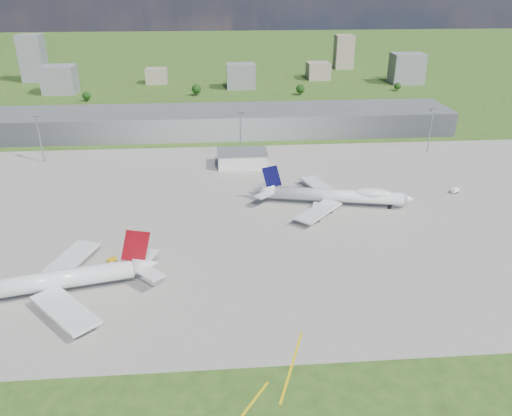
{
  "coord_description": "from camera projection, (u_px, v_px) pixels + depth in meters",
  "views": [
    {
      "loc": [
        -2.64,
        -156.73,
        94.24
      ],
      "look_at": [
        11.72,
        25.83,
        9.0
      ],
      "focal_mm": 35.0,
      "sensor_mm": 36.0,
      "label": 1
    }
  ],
  "objects": [
    {
      "name": "ground",
      "position": [
        222.0,
        139.0,
        317.18
      ],
      "size": [
        1400.0,
        1400.0,
        0.0
      ],
      "primitive_type": "plane",
      "color": "#2F4917",
      "rests_on": "ground"
    },
    {
      "name": "apron",
      "position": [
        250.0,
        213.0,
        218.46
      ],
      "size": [
        360.0,
        190.0,
        0.08
      ],
      "primitive_type": "cube",
      "color": "gray",
      "rests_on": "ground"
    },
    {
      "name": "terminal",
      "position": [
        222.0,
        122.0,
        327.58
      ],
      "size": [
        300.0,
        42.0,
        15.0
      ],
      "primitive_type": "cube",
      "color": "gray",
      "rests_on": "ground"
    },
    {
      "name": "ops_building",
      "position": [
        242.0,
        159.0,
        271.02
      ],
      "size": [
        26.0,
        16.0,
        8.0
      ],
      "primitive_type": "cube",
      "color": "silver",
      "rests_on": "ground"
    },
    {
      "name": "mast_west",
      "position": [
        39.0,
        131.0,
        270.97
      ],
      "size": [
        3.5,
        2.0,
        25.9
      ],
      "color": "gray",
      "rests_on": "ground"
    },
    {
      "name": "mast_center",
      "position": [
        240.0,
        127.0,
        278.79
      ],
      "size": [
        3.5,
        2.0,
        25.9
      ],
      "color": "gray",
      "rests_on": "ground"
    },
    {
      "name": "mast_east",
      "position": [
        431.0,
        123.0,
        286.61
      ],
      "size": [
        3.5,
        2.0,
        25.9
      ],
      "color": "gray",
      "rests_on": "ground"
    },
    {
      "name": "airliner_red_twin",
      "position": [
        47.0,
        282.0,
        159.5
      ],
      "size": [
        73.23,
        56.25,
        20.25
      ],
      "rotation": [
        0.0,
        0.0,
        3.35
      ],
      "color": "silver",
      "rests_on": "ground"
    },
    {
      "name": "airliner_blue_quad",
      "position": [
        338.0,
        196.0,
        223.32
      ],
      "size": [
        68.82,
        53.21,
        18.11
      ],
      "rotation": [
        0.0,
        0.0,
        -0.21
      ],
      "color": "silver",
      "rests_on": "ground"
    },
    {
      "name": "tug_yellow",
      "position": [
        112.0,
        261.0,
        180.37
      ],
      "size": [
        3.63,
        3.7,
        1.67
      ],
      "rotation": [
        0.0,
        0.0,
        0.82
      ],
      "color": "#CC9C0C",
      "rests_on": "ground"
    },
    {
      "name": "van_white_near",
      "position": [
        315.0,
        207.0,
        221.84
      ],
      "size": [
        3.32,
        4.97,
        2.36
      ],
      "rotation": [
        0.0,
        0.0,
        1.26
      ],
      "color": "silver",
      "rests_on": "ground"
    },
    {
      "name": "van_white_far",
      "position": [
        455.0,
        191.0,
        238.32
      ],
      "size": [
        4.72,
        4.14,
        2.28
      ],
      "rotation": [
        0.0,
        0.0,
        0.61
      ],
      "color": "white",
      "rests_on": "ground"
    },
    {
      "name": "bldg_w",
      "position": [
        60.0,
        79.0,
        437.74
      ],
      "size": [
        28.0,
        22.0,
        24.0
      ],
      "primitive_type": "cube",
      "color": "slate",
      "rests_on": "ground"
    },
    {
      "name": "bldg_cw",
      "position": [
        157.0,
        76.0,
        481.69
      ],
      "size": [
        20.0,
        18.0,
        14.0
      ],
      "primitive_type": "cube",
      "color": "gray",
      "rests_on": "ground"
    },
    {
      "name": "bldg_c",
      "position": [
        241.0,
        76.0,
        458.57
      ],
      "size": [
        26.0,
        20.0,
        22.0
      ],
      "primitive_type": "cube",
      "color": "slate",
      "rests_on": "ground"
    },
    {
      "name": "bldg_ce",
      "position": [
        318.0,
        71.0,
        501.68
      ],
      "size": [
        22.0,
        24.0,
        16.0
      ],
      "primitive_type": "cube",
      "color": "gray",
      "rests_on": "ground"
    },
    {
      "name": "bldg_e",
      "position": [
        407.0,
        69.0,
        477.72
      ],
      "size": [
        30.0,
        22.0,
        28.0
      ],
      "primitive_type": "cube",
      "color": "slate",
      "rests_on": "ground"
    },
    {
      "name": "bldg_tall_w",
      "position": [
        33.0,
        58.0,
        484.9
      ],
      "size": [
        22.0,
        20.0,
        44.0
      ],
      "primitive_type": "cube",
      "color": "slate",
      "rests_on": "ground"
    },
    {
      "name": "bldg_tall_e",
      "position": [
        344.0,
        52.0,
        554.53
      ],
      "size": [
        20.0,
        18.0,
        36.0
      ],
      "primitive_type": "cube",
      "color": "gray",
      "rests_on": "ground"
    },
    {
      "name": "tree_w",
      "position": [
        86.0,
        96.0,
        411.25
      ],
      "size": [
        6.75,
        6.75,
        8.25
      ],
      "color": "#382314",
      "rests_on": "ground"
    },
    {
      "name": "tree_c",
      "position": [
        196.0,
        89.0,
        430.79
      ],
      "size": [
        8.1,
        8.1,
        9.9
      ],
      "color": "#382314",
      "rests_on": "ground"
    },
    {
      "name": "tree_e",
      "position": [
        300.0,
        89.0,
        432.81
      ],
      "size": [
        7.65,
        7.65,
        9.35
      ],
      "color": "#382314",
      "rests_on": "ground"
    },
    {
      "name": "tree_far_e",
      "position": [
        397.0,
        86.0,
        448.66
      ],
      "size": [
        6.3,
        6.3,
        7.7
      ],
      "color": "#382314",
      "rests_on": "ground"
    }
  ]
}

